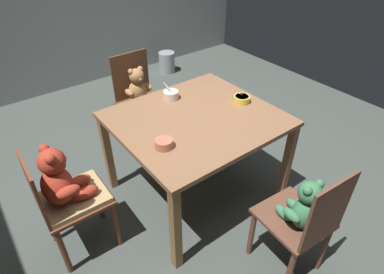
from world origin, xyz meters
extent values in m
cube|color=#424945|center=(0.00, 0.00, -0.02)|extent=(5.20, 5.20, 0.04)
cube|color=brown|center=(0.00, 0.00, 0.71)|extent=(1.13, 1.02, 0.03)
cube|color=olive|center=(-0.52, -0.47, 0.35)|extent=(0.06, 0.06, 0.70)
cube|color=#8E5C3B|center=(0.52, -0.47, 0.35)|extent=(0.06, 0.06, 0.70)
cube|color=olive|center=(-0.52, 0.47, 0.35)|extent=(0.06, 0.06, 0.70)
cube|color=brown|center=(0.52, 0.47, 0.35)|extent=(0.06, 0.06, 0.70)
cube|color=brown|center=(0.06, -0.88, 0.42)|extent=(0.39, 0.42, 0.02)
cube|color=brown|center=(0.05, -1.06, 0.65)|extent=(0.34, 0.04, 0.43)
cylinder|color=brown|center=(0.23, -0.72, 0.21)|extent=(0.04, 0.04, 0.41)
cylinder|color=brown|center=(-0.08, -0.70, 0.21)|extent=(0.04, 0.04, 0.41)
cylinder|color=brown|center=(0.20, -1.05, 0.21)|extent=(0.04, 0.04, 0.41)
cylinder|color=brown|center=(-0.10, -1.03, 0.21)|extent=(0.04, 0.04, 0.41)
ellipsoid|color=#39754C|center=(0.06, -0.94, 0.54)|extent=(0.19, 0.16, 0.20)
ellipsoid|color=beige|center=(0.06, -0.90, 0.53)|extent=(0.10, 0.06, 0.12)
sphere|color=#39754C|center=(0.06, -0.93, 0.69)|extent=(0.13, 0.13, 0.13)
ellipsoid|color=beige|center=(0.06, -0.89, 0.68)|extent=(0.06, 0.05, 0.04)
sphere|color=#39754C|center=(0.10, -0.95, 0.74)|extent=(0.05, 0.05, 0.05)
sphere|color=#39754C|center=(0.01, -0.94, 0.74)|extent=(0.05, 0.05, 0.05)
ellipsoid|color=#39754C|center=(0.16, -0.93, 0.56)|extent=(0.07, 0.12, 0.06)
ellipsoid|color=#39754C|center=(-0.04, -0.91, 0.56)|extent=(0.07, 0.12, 0.06)
ellipsoid|color=#39754C|center=(0.11, -0.84, 0.47)|extent=(0.07, 0.14, 0.06)
ellipsoid|color=#39754C|center=(0.02, -0.83, 0.47)|extent=(0.07, 0.14, 0.06)
cube|color=brown|center=(0.04, 0.88, 0.42)|extent=(0.42, 0.37, 0.02)
cube|color=brown|center=(0.03, 1.05, 0.66)|extent=(0.38, 0.03, 0.45)
cylinder|color=brown|center=(-0.14, 0.72, 0.21)|extent=(0.04, 0.04, 0.41)
cylinder|color=brown|center=(0.21, 0.73, 0.21)|extent=(0.04, 0.04, 0.41)
cylinder|color=brown|center=(-0.14, 1.02, 0.21)|extent=(0.04, 0.04, 0.41)
cylinder|color=brown|center=(0.21, 1.03, 0.21)|extent=(0.04, 0.04, 0.41)
ellipsoid|color=#A87644|center=(0.03, 0.94, 0.54)|extent=(0.18, 0.16, 0.21)
ellipsoid|color=#D0B092|center=(0.04, 0.89, 0.53)|extent=(0.10, 0.06, 0.13)
sphere|color=#A87644|center=(0.03, 0.93, 0.70)|extent=(0.14, 0.14, 0.14)
ellipsoid|color=#D0B092|center=(0.04, 0.88, 0.69)|extent=(0.06, 0.05, 0.04)
sphere|color=#A87644|center=(-0.01, 0.94, 0.75)|extent=(0.05, 0.05, 0.05)
sphere|color=#A87644|center=(0.08, 0.94, 0.75)|extent=(0.05, 0.05, 0.05)
ellipsoid|color=#A87644|center=(-0.07, 0.91, 0.57)|extent=(0.06, 0.12, 0.06)
ellipsoid|color=#A87644|center=(0.14, 0.92, 0.57)|extent=(0.06, 0.12, 0.06)
ellipsoid|color=#A87644|center=(-0.01, 0.83, 0.47)|extent=(0.07, 0.14, 0.06)
ellipsoid|color=#A87644|center=(0.09, 0.83, 0.47)|extent=(0.07, 0.14, 0.06)
cube|color=brown|center=(-0.93, 0.06, 0.42)|extent=(0.42, 0.37, 0.02)
cube|color=brown|center=(-1.13, 0.07, 0.63)|extent=(0.02, 0.33, 0.40)
cylinder|color=brown|center=(-0.75, -0.09, 0.21)|extent=(0.04, 0.04, 0.41)
cylinder|color=brown|center=(-0.75, 0.21, 0.21)|extent=(0.04, 0.04, 0.41)
cylinder|color=brown|center=(-1.11, -0.08, 0.21)|extent=(0.04, 0.04, 0.41)
cylinder|color=brown|center=(-1.10, 0.22, 0.21)|extent=(0.04, 0.04, 0.41)
cube|color=tan|center=(-0.93, 0.06, 0.45)|extent=(0.39, 0.34, 0.04)
ellipsoid|color=#AC3523|center=(-1.00, 0.07, 0.60)|extent=(0.19, 0.22, 0.25)
ellipsoid|color=#CFB690|center=(-0.94, 0.07, 0.58)|extent=(0.07, 0.12, 0.15)
sphere|color=#AC3523|center=(-0.99, 0.07, 0.78)|extent=(0.16, 0.16, 0.16)
ellipsoid|color=#CFB690|center=(-0.94, 0.07, 0.77)|extent=(0.06, 0.06, 0.05)
sphere|color=#AC3523|center=(-1.00, 0.01, 0.84)|extent=(0.06, 0.06, 0.06)
sphere|color=#AC3523|center=(-1.00, 0.12, 0.84)|extent=(0.06, 0.06, 0.06)
ellipsoid|color=#AC3523|center=(-0.98, -0.06, 0.63)|extent=(0.14, 0.07, 0.07)
ellipsoid|color=#AC3523|center=(-0.97, 0.19, 0.63)|extent=(0.14, 0.07, 0.07)
ellipsoid|color=#AC3523|center=(-0.87, 0.00, 0.51)|extent=(0.17, 0.08, 0.08)
ellipsoid|color=#AC3523|center=(-0.87, 0.12, 0.51)|extent=(0.17, 0.08, 0.08)
cylinder|color=#BB6C51|center=(-0.38, -0.16, 0.76)|extent=(0.11, 0.11, 0.06)
cylinder|color=#BB6C51|center=(-0.38, -0.16, 0.74)|extent=(0.06, 0.06, 0.01)
cylinder|color=beige|center=(-0.38, -0.16, 0.78)|extent=(0.09, 0.09, 0.01)
cylinder|color=beige|center=(0.01, 0.33, 0.76)|extent=(0.12, 0.12, 0.06)
cylinder|color=beige|center=(0.01, 0.33, 0.74)|extent=(0.07, 0.07, 0.01)
cylinder|color=beige|center=(0.01, 0.33, 0.79)|extent=(0.10, 0.10, 0.01)
cylinder|color=#BCBCC1|center=(0.00, 0.36, 0.82)|extent=(0.03, 0.08, 0.06)
ellipsoid|color=#BCBCC1|center=(0.01, 0.33, 0.79)|extent=(0.03, 0.04, 0.01)
cylinder|color=gold|center=(0.41, -0.04, 0.76)|extent=(0.12, 0.12, 0.05)
cylinder|color=gold|center=(0.41, -0.04, 0.74)|extent=(0.07, 0.07, 0.01)
cylinder|color=beige|center=(0.41, -0.04, 0.78)|extent=(0.10, 0.10, 0.01)
cylinder|color=#BCBCC1|center=(0.39, -0.05, 0.81)|extent=(0.08, 0.04, 0.06)
ellipsoid|color=#BCBCC1|center=(0.42, -0.04, 0.77)|extent=(0.04, 0.03, 0.01)
cylinder|color=#93969B|center=(1.15, 2.15, 0.14)|extent=(0.23, 0.23, 0.29)
camera|label=1|loc=(-1.21, -1.53, 1.95)|focal=30.01mm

